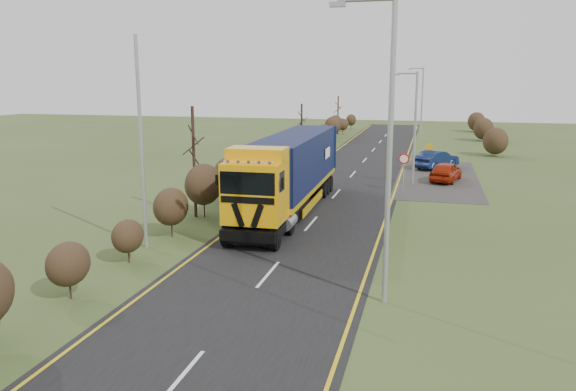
% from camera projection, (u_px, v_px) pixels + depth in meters
% --- Properties ---
extents(ground, '(160.00, 160.00, 0.00)m').
position_uv_depth(ground, '(293.00, 246.00, 25.62)').
color(ground, '#39491F').
rests_on(ground, ground).
extents(road, '(8.00, 120.00, 0.02)m').
position_uv_depth(road, '(331.00, 200.00, 35.10)').
color(road, black).
rests_on(road, ground).
extents(layby, '(6.00, 18.00, 0.02)m').
position_uv_depth(layby, '(437.00, 178.00, 43.01)').
color(layby, '#302E2B').
rests_on(layby, ground).
extents(lane_markings, '(7.52, 116.00, 0.01)m').
position_uv_depth(lane_markings, '(330.00, 201.00, 34.80)').
color(lane_markings, gold).
rests_on(lane_markings, road).
extents(hedgerow, '(2.24, 102.04, 6.05)m').
position_uv_depth(hedgerow, '(228.00, 176.00, 34.22)').
color(hedgerow, '#332316').
rests_on(hedgerow, ground).
extents(lorry, '(3.09, 15.94, 4.43)m').
position_uv_depth(lorry, '(290.00, 169.00, 31.50)').
color(lorry, black).
rests_on(lorry, ground).
extents(car_red_hatchback, '(2.68, 4.56, 1.46)m').
position_uv_depth(car_red_hatchback, '(446.00, 172.00, 41.44)').
color(car_red_hatchback, '#9A1E07').
rests_on(car_red_hatchback, ground).
extents(car_blue_sedan, '(3.91, 4.77, 1.53)m').
position_uv_depth(car_blue_sedan, '(436.00, 160.00, 47.32)').
color(car_blue_sedan, '#0A1639').
rests_on(car_blue_sedan, ground).
extents(streetlight_near, '(2.13, 0.20, 10.05)m').
position_uv_depth(streetlight_near, '(386.00, 139.00, 18.08)').
color(streetlight_near, '#9B9DA0').
rests_on(streetlight_near, ground).
extents(streetlight_mid, '(1.70, 0.18, 7.96)m').
position_uv_depth(streetlight_mid, '(414.00, 124.00, 39.52)').
color(streetlight_mid, '#9B9DA0').
rests_on(streetlight_mid, ground).
extents(streetlight_far, '(1.88, 0.18, 8.82)m').
position_uv_depth(streetlight_far, '(421.00, 100.00, 68.16)').
color(streetlight_far, '#9B9DA0').
rests_on(streetlight_far, ground).
extents(left_pole, '(0.16, 0.16, 9.31)m').
position_uv_depth(left_pole, '(141.00, 145.00, 24.41)').
color(left_pole, '#9B9DA0').
rests_on(left_pole, ground).
extents(speed_sign, '(0.72, 0.10, 2.59)m').
position_uv_depth(speed_sign, '(404.00, 165.00, 37.44)').
color(speed_sign, '#9B9DA0').
rests_on(speed_sign, ground).
extents(warning_board, '(0.77, 0.11, 2.02)m').
position_uv_depth(warning_board, '(429.00, 152.00, 48.68)').
color(warning_board, '#9B9DA0').
rests_on(warning_board, ground).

